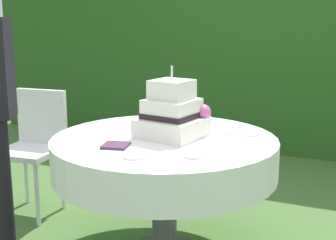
# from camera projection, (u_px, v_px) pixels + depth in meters

# --- Properties ---
(foliage_hedge) EXTENTS (6.80, 0.57, 2.20)m
(foliage_hedge) POSITION_uv_depth(u_px,v_px,m) (269.00, 47.00, 4.94)
(foliage_hedge) COLOR #28561E
(foliage_hedge) RESTS_ON ground_plane
(cake_table) EXTENTS (1.28, 1.28, 0.73)m
(cake_table) POSITION_uv_depth(u_px,v_px,m) (164.00, 156.00, 2.65)
(cake_table) COLOR #4C4C51
(cake_table) RESTS_ON ground_plane
(wedding_cake) EXTENTS (0.39, 0.38, 0.41)m
(wedding_cake) POSITION_uv_depth(u_px,v_px,m) (173.00, 114.00, 2.62)
(wedding_cake) COLOR white
(wedding_cake) RESTS_ON cake_table
(serving_plate_near) EXTENTS (0.10, 0.10, 0.01)m
(serving_plate_near) POSITION_uv_depth(u_px,v_px,m) (232.00, 132.00, 2.72)
(serving_plate_near) COLOR white
(serving_plate_near) RESTS_ON cake_table
(serving_plate_far) EXTENTS (0.10, 0.10, 0.01)m
(serving_plate_far) POSITION_uv_depth(u_px,v_px,m) (252.00, 134.00, 2.68)
(serving_plate_far) COLOR white
(serving_plate_far) RESTS_ON cake_table
(serving_plate_left) EXTENTS (0.10, 0.10, 0.01)m
(serving_plate_left) POSITION_uv_depth(u_px,v_px,m) (194.00, 156.00, 2.26)
(serving_plate_left) COLOR white
(serving_plate_left) RESTS_ON cake_table
(serving_plate_right) EXTENTS (0.12, 0.12, 0.01)m
(serving_plate_right) POSITION_uv_depth(u_px,v_px,m) (135.00, 156.00, 2.25)
(serving_plate_right) COLOR white
(serving_plate_right) RESTS_ON cake_table
(napkin_stack) EXTENTS (0.16, 0.16, 0.01)m
(napkin_stack) POSITION_uv_depth(u_px,v_px,m) (116.00, 145.00, 2.43)
(napkin_stack) COLOR #4C2D47
(napkin_stack) RESTS_ON cake_table
(garden_chair) EXTENTS (0.43, 0.43, 0.89)m
(garden_chair) POSITION_uv_depth(u_px,v_px,m) (35.00, 139.00, 3.34)
(garden_chair) COLOR white
(garden_chair) RESTS_ON ground_plane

